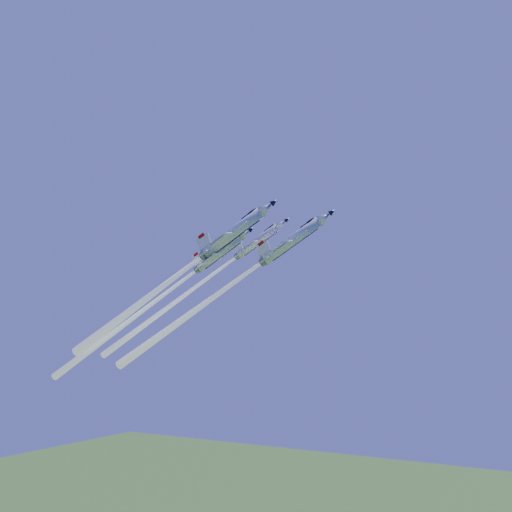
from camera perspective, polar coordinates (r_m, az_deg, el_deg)
The scene contains 4 objects.
jet_lead at distance 115.98m, azimuth -3.21°, elevation -3.38°, with size 43.95×13.10×38.25m.
jet_left at distance 123.49m, azimuth -6.19°, elevation -3.21°, with size 40.34×12.65×35.89m.
jet_right at distance 112.95m, azimuth -8.20°, elevation -2.16°, with size 41.55×12.55×35.66m.
jet_slot at distance 119.59m, azimuth -10.43°, elevation -4.76°, with size 42.69×13.38×37.97m.
Camera 1 is at (54.62, -95.49, 80.41)m, focal length 40.00 mm.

